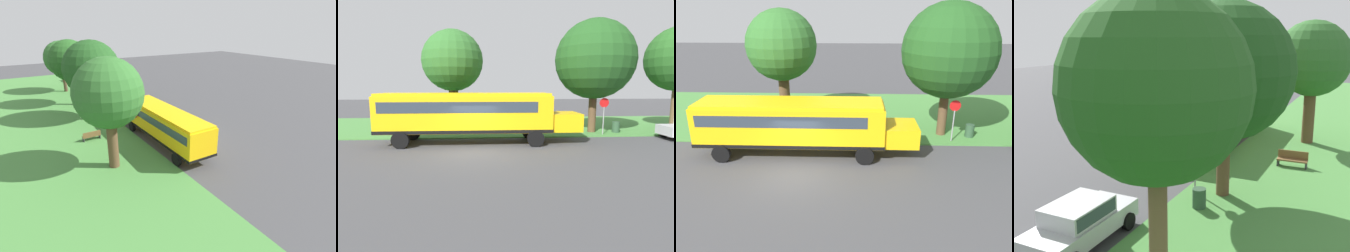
{
  "view_description": "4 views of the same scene",
  "coord_description": "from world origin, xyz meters",
  "views": [
    {
      "loc": [
        -13.48,
        -18.54,
        9.91
      ],
      "look_at": [
        -1.83,
        0.17,
        1.28
      ],
      "focal_mm": 28.0,
      "sensor_mm": 36.0,
      "label": 1
    },
    {
      "loc": [
        13.8,
        0.87,
        3.57
      ],
      "look_at": [
        -0.82,
        1.81,
        1.34
      ],
      "focal_mm": 28.0,
      "sensor_mm": 36.0,
      "label": 2
    },
    {
      "loc": [
        14.73,
        3.07,
        8.21
      ],
      "look_at": [
        -2.31,
        2.45,
        1.85
      ],
      "focal_mm": 35.0,
      "sensor_mm": 36.0,
      "label": 3
    },
    {
      "loc": [
        -11.22,
        24.42,
        6.98
      ],
      "look_at": [
        -1.22,
        3.45,
        1.66
      ],
      "focal_mm": 42.0,
      "sensor_mm": 36.0,
      "label": 4
    }
  ],
  "objects": [
    {
      "name": "school_bus",
      "position": [
        -2.59,
        -0.3,
        1.92
      ],
      "size": [
        2.84,
        12.42,
        3.16
      ],
      "color": "yellow",
      "rests_on": "ground"
    },
    {
      "name": "oak_tree_roadside_mid",
      "position": [
        -5.78,
        8.84,
        5.64
      ],
      "size": [
        5.86,
        5.86,
        8.48
      ],
      "color": "brown",
      "rests_on": "ground"
    },
    {
      "name": "stop_sign",
      "position": [
        -4.6,
        9.16,
        1.74
      ],
      "size": [
        0.08,
        0.68,
        2.74
      ],
      "color": "gray",
      "rests_on": "ground"
    },
    {
      "name": "park_bench",
      "position": [
        -7.88,
        3.51,
        0.47
      ],
      "size": [
        1.61,
        0.54,
        0.92
      ],
      "color": "brown",
      "rests_on": "ground"
    },
    {
      "name": "oak_tree_beside_bus",
      "position": [
        -7.9,
        -2.05,
        5.63
      ],
      "size": [
        4.83,
        4.83,
        8.02
      ],
      "color": "brown",
      "rests_on": "ground"
    },
    {
      "name": "grass_verge",
      "position": [
        -10.0,
        0.0,
        0.04
      ],
      "size": [
        12.0,
        80.0,
        0.08
      ],
      "primitive_type": "cube",
      "color": "#47843D",
      "rests_on": "ground"
    },
    {
      "name": "ground_plane",
      "position": [
        0.0,
        0.0,
        0.0
      ],
      "size": [
        120.0,
        120.0,
        0.0
      ],
      "primitive_type": "plane",
      "color": "#424244"
    },
    {
      "name": "trash_bin",
      "position": [
        -5.38,
        10.52,
        0.45
      ],
      "size": [
        0.56,
        0.56,
        0.9
      ],
      "primitive_type": "cylinder",
      "color": "#2D4C33",
      "rests_on": "ground"
    }
  ]
}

